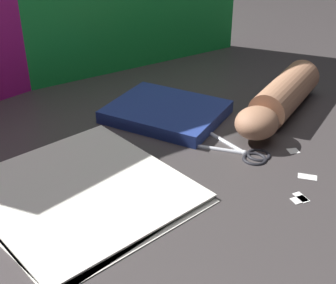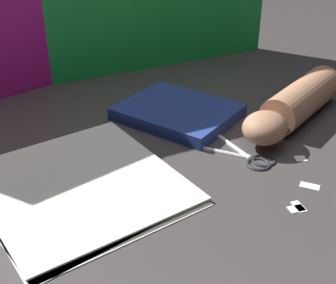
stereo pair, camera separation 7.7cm
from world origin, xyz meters
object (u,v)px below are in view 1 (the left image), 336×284
book_closed (166,112)px  hand_forearm (280,99)px  paper_stack (81,191)px  scissors (241,150)px

book_closed → hand_forearm: 0.24m
paper_stack → hand_forearm: 0.47m
scissors → hand_forearm: 0.18m
scissors → book_closed: bearing=94.2°
book_closed → hand_forearm: hand_forearm is taller
book_closed → hand_forearm: (0.19, -0.15, 0.03)m
paper_stack → book_closed: book_closed is taller
book_closed → scissors: size_ratio=1.65×
paper_stack → scissors: (0.29, -0.07, 0.00)m
paper_stack → book_closed: 0.31m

